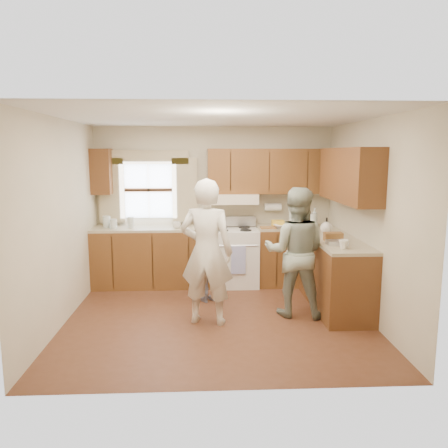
{
  "coord_description": "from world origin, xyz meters",
  "views": [
    {
      "loc": [
        -0.17,
        -5.32,
        2.08
      ],
      "look_at": [
        0.1,
        0.4,
        1.15
      ],
      "focal_mm": 35.0,
      "sensor_mm": 36.0,
      "label": 1
    }
  ],
  "objects_px": {
    "stove": "(234,256)",
    "woman_right": "(295,252)",
    "child": "(209,271)",
    "woman_left": "(207,252)"
  },
  "relations": [
    {
      "from": "stove",
      "to": "woman_right",
      "type": "relative_size",
      "value": 0.64
    },
    {
      "from": "woman_left",
      "to": "stove",
      "type": "bearing_deg",
      "value": -92.15
    },
    {
      "from": "woman_right",
      "to": "child",
      "type": "distance_m",
      "value": 1.29
    },
    {
      "from": "stove",
      "to": "woman_left",
      "type": "distance_m",
      "value": 1.69
    },
    {
      "from": "woman_left",
      "to": "woman_right",
      "type": "bearing_deg",
      "value": -155.52
    },
    {
      "from": "woman_right",
      "to": "child",
      "type": "xyz_separation_m",
      "value": [
        -1.09,
        0.56,
        -0.39
      ]
    },
    {
      "from": "woman_right",
      "to": "stove",
      "type": "bearing_deg",
      "value": -48.06
    },
    {
      "from": "child",
      "to": "woman_left",
      "type": "bearing_deg",
      "value": 55.26
    },
    {
      "from": "stove",
      "to": "child",
      "type": "distance_m",
      "value": 0.89
    },
    {
      "from": "stove",
      "to": "woman_right",
      "type": "distance_m",
      "value": 1.57
    }
  ]
}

